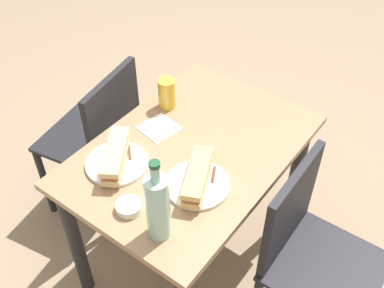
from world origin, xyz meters
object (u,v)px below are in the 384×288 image
Objects in this scene: chair_far at (307,251)px; olive_bowl at (129,207)px; plate_near at (197,185)px; dining_table at (192,171)px; baguette_sandwich_far at (116,155)px; water_bottle at (158,206)px; chair_near at (100,137)px; knife_far at (130,160)px; beer_glass at (167,94)px; baguette_sandwich_near at (198,177)px; plate_far at (117,163)px; knife_near at (212,183)px.

olive_bowl is (0.38, -0.54, 0.24)m from chair_far.
dining_table is at bearing -137.81° from plate_near.
baguette_sandwich_far is 0.37m from water_bottle.
chair_far is at bearing 90.36° from chair_near.
knife_far is at bearing -139.26° from olive_bowl.
beer_glass is at bearing 117.32° from chair_near.
water_bottle is at bearing 5.01° from baguette_sandwich_near.
plate_near is 1.75× the size of beer_glass.
water_bottle reaches higher than baguette_sandwich_near.
chair_near reaches higher than dining_table.
plate_far is 0.41m from beer_glass.
water_bottle is at bearing 61.51° from chair_near.
knife_near is 1.20× the size of beer_glass.
plate_far is at bearing 57.50° from chair_near.
water_bottle reaches higher than knife_far.
water_bottle reaches higher than chair_far.
plate_far is 2.63× the size of olive_bowl.
water_bottle reaches higher than beer_glass.
knife_far reaches higher than dining_table.
beer_glass is 1.50× the size of olive_bowl.
baguette_sandwich_far is at bearing -72.94° from baguette_sandwich_near.
plate_near is 0.06m from knife_near.
plate_far is 0.94× the size of baguette_sandwich_far.
olive_bowl is (0.14, 0.19, -0.03)m from baguette_sandwich_far.
baguette_sandwich_near is at bearing -174.99° from water_bottle.
chair_far is 0.81m from baguette_sandwich_far.
plate_near is at bearing -53.24° from knife_near.
plate_far is at bearing -70.16° from knife_near.
knife_far is at bearing -78.11° from plate_near.
chair_far reaches higher than beer_glass.
dining_table is 0.56m from chair_near.
chair_far is 3.65× the size of plate_near.
olive_bowl is at bearing 25.83° from beer_glass.
chair_far reaches higher than plate_far.
chair_near is 0.52m from knife_far.
dining_table is 4.20× the size of plate_near.
chair_far is 3.40× the size of baguette_sandwich_near.
baguette_sandwich_far is (0.10, -0.31, 0.00)m from baguette_sandwich_near.
chair_far reaches higher than knife_far.
baguette_sandwich_near is (0.15, -0.41, 0.28)m from chair_far.
knife_near is (-0.03, 0.04, -0.03)m from baguette_sandwich_near.
dining_table is 4.20× the size of plate_far.
knife_near is at bearing 57.93° from beer_glass.
knife_near is 0.30m from water_bottle.
chair_near is 2.65× the size of water_bottle.
knife_far is (0.06, -0.27, 0.01)m from plate_near.
plate_far is 0.23m from olive_bowl.
chair_far reaches higher than baguette_sandwich_near.
chair_near is at bearing -101.78° from plate_near.
water_bottle is at bearing 86.11° from olive_bowl.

